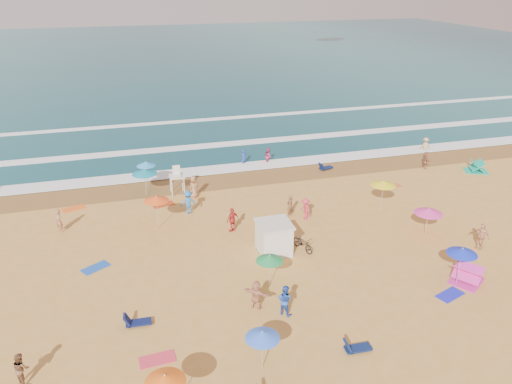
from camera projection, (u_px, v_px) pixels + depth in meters
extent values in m
plane|color=gold|center=(249.00, 252.00, 32.76)|extent=(220.00, 220.00, 0.00)
cube|color=#0C4756|center=(148.00, 58.00, 106.69)|extent=(220.00, 140.00, 0.18)
plane|color=olive|center=(212.00, 181.00, 43.76)|extent=(220.00, 220.00, 0.00)
cube|color=white|center=(207.00, 170.00, 45.92)|extent=(200.00, 2.20, 0.05)
cube|color=white|center=(194.00, 147.00, 52.08)|extent=(200.00, 1.60, 0.05)
cube|color=white|center=(181.00, 122.00, 60.88)|extent=(200.00, 1.20, 0.05)
cube|color=silver|center=(274.00, 238.00, 32.41)|extent=(2.00, 2.00, 2.00)
cube|color=silver|center=(274.00, 224.00, 31.98)|extent=(2.20, 2.20, 0.12)
imported|color=black|center=(303.00, 243.00, 32.81)|extent=(1.24, 2.02, 1.00)
cone|color=teal|center=(144.00, 172.00, 40.34)|extent=(2.03, 2.03, 0.35)
cone|color=#3396E9|center=(146.00, 164.00, 41.50)|extent=(1.58, 1.58, 0.35)
cone|color=#FD551A|center=(156.00, 198.00, 34.95)|extent=(1.74, 1.74, 0.35)
cone|color=#219047|center=(270.00, 258.00, 28.49)|extent=(1.59, 1.59, 0.35)
cone|color=#F736A2|center=(429.00, 211.00, 34.06)|extent=(1.92, 1.92, 0.35)
cone|color=#1A2FDF|center=(462.00, 251.00, 28.63)|extent=(1.74, 1.74, 0.35)
cone|color=orange|center=(165.00, 379.00, 19.58)|extent=(1.67, 1.67, 0.35)
cone|color=yellow|center=(384.00, 183.00, 37.57)|extent=(1.90, 1.90, 0.35)
cone|color=#376BF8|center=(263.00, 335.00, 22.44)|extent=(1.59, 1.59, 0.35)
cube|color=#0F184B|center=(139.00, 322.00, 25.93)|extent=(1.33, 0.63, 0.34)
cube|color=#0F1E4F|center=(358.00, 348.00, 24.15)|extent=(1.32, 0.61, 0.34)
cube|color=#0E1C49|center=(326.00, 168.00, 46.36)|extent=(1.40, 0.88, 0.34)
cube|color=blue|center=(96.00, 268.00, 31.01)|extent=(1.90, 1.62, 0.03)
cube|color=orange|center=(74.00, 209.00, 38.73)|extent=(1.88, 1.35, 0.03)
cube|color=#E1354D|center=(157.00, 359.00, 23.68)|extent=(1.76, 0.98, 0.03)
cube|color=#AF3C15|center=(163.00, 205.00, 39.39)|extent=(1.87, 1.28, 0.03)
cube|color=#2227D8|center=(450.00, 295.00, 28.41)|extent=(1.89, 1.37, 0.03)
cube|color=#248220|center=(270.00, 250.00, 32.98)|extent=(1.70, 0.87, 0.03)
cube|color=#CE6630|center=(392.00, 186.00, 42.78)|extent=(1.75, 0.96, 0.03)
imported|color=brown|center=(290.00, 206.00, 37.30)|extent=(0.73, 0.64, 1.68)
imported|color=#C93260|center=(268.00, 156.00, 47.94)|extent=(0.85, 0.97, 1.70)
imported|color=tan|center=(256.00, 295.00, 27.01)|extent=(1.50, 1.39, 1.68)
imported|color=#B37C52|center=(194.00, 187.00, 40.37)|extent=(1.06, 0.98, 1.82)
imported|color=#AD6D4F|center=(59.00, 221.00, 34.95)|extent=(0.67, 0.75, 1.73)
imported|color=#2242A1|center=(244.00, 158.00, 47.48)|extent=(0.75, 0.68, 1.73)
imported|color=#276DBA|center=(188.00, 202.00, 37.65)|extent=(1.20, 0.70, 1.86)
imported|color=brown|center=(21.00, 368.00, 22.07)|extent=(0.94, 0.98, 1.60)
imported|color=#DB364C|center=(305.00, 209.00, 36.79)|extent=(0.79, 1.16, 1.67)
imported|color=#A76D4D|center=(425.00, 160.00, 46.50)|extent=(0.72, 1.54, 1.59)
imported|color=red|center=(232.00, 220.00, 35.06)|extent=(1.13, 0.93, 1.81)
imported|color=blue|center=(285.00, 300.00, 26.53)|extent=(1.07, 1.08, 1.76)
imported|color=tan|center=(425.00, 146.00, 50.89)|extent=(1.20, 0.83, 1.71)
imported|color=tan|center=(481.00, 236.00, 32.85)|extent=(0.94, 1.16, 1.84)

